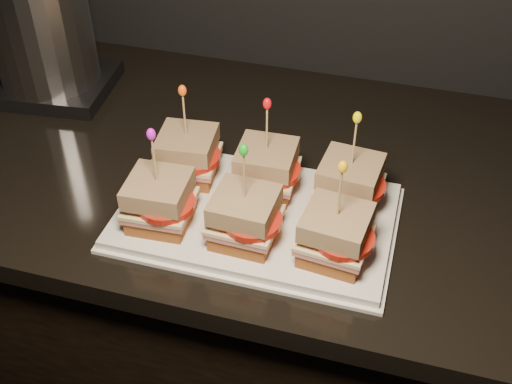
# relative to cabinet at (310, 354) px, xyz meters

# --- Properties ---
(cabinet) EXTENTS (2.68, 0.60, 0.88)m
(cabinet) POSITION_rel_cabinet_xyz_m (0.00, 0.00, 0.00)
(cabinet) COLOR black
(cabinet) RESTS_ON ground
(granite_slab) EXTENTS (2.72, 0.64, 0.04)m
(granite_slab) POSITION_rel_cabinet_xyz_m (0.00, 0.00, 0.46)
(granite_slab) COLOR black
(granite_slab) RESTS_ON cabinet
(platter) EXTENTS (0.38, 0.24, 0.02)m
(platter) POSITION_rel_cabinet_xyz_m (-0.08, -0.14, 0.48)
(platter) COLOR white
(platter) RESTS_ON granite_slab
(platter_rim) EXTENTS (0.40, 0.25, 0.01)m
(platter_rim) POSITION_rel_cabinet_xyz_m (-0.08, -0.14, 0.48)
(platter_rim) COLOR white
(platter_rim) RESTS_ON granite_slab
(sandwich_0_bread_bot) EXTENTS (0.09, 0.09, 0.02)m
(sandwich_0_bread_bot) POSITION_rel_cabinet_xyz_m (-0.20, -0.08, 0.50)
(sandwich_0_bread_bot) COLOR brown
(sandwich_0_bread_bot) RESTS_ON platter
(sandwich_0_ham) EXTENTS (0.10, 0.09, 0.01)m
(sandwich_0_ham) POSITION_rel_cabinet_xyz_m (-0.20, -0.08, 0.52)
(sandwich_0_ham) COLOR #B55C5F
(sandwich_0_ham) RESTS_ON sandwich_0_bread_bot
(sandwich_0_cheese) EXTENTS (0.10, 0.10, 0.01)m
(sandwich_0_cheese) POSITION_rel_cabinet_xyz_m (-0.20, -0.08, 0.52)
(sandwich_0_cheese) COLOR #FADD9E
(sandwich_0_cheese) RESTS_ON sandwich_0_ham
(sandwich_0_tomato) EXTENTS (0.08, 0.08, 0.01)m
(sandwich_0_tomato) POSITION_rel_cabinet_xyz_m (-0.19, -0.09, 0.53)
(sandwich_0_tomato) COLOR red
(sandwich_0_tomato) RESTS_ON sandwich_0_cheese
(sandwich_0_bread_top) EXTENTS (0.09, 0.09, 0.03)m
(sandwich_0_bread_top) POSITION_rel_cabinet_xyz_m (-0.20, -0.08, 0.55)
(sandwich_0_bread_top) COLOR #5A280E
(sandwich_0_bread_top) RESTS_ON sandwich_0_tomato
(sandwich_0_pick) EXTENTS (0.00, 0.00, 0.09)m
(sandwich_0_pick) POSITION_rel_cabinet_xyz_m (-0.20, -0.08, 0.59)
(sandwich_0_pick) COLOR tan
(sandwich_0_pick) RESTS_ON sandwich_0_bread_top
(sandwich_0_frill) EXTENTS (0.01, 0.01, 0.02)m
(sandwich_0_frill) POSITION_rel_cabinet_xyz_m (-0.20, -0.08, 0.64)
(sandwich_0_frill) COLOR #F75510
(sandwich_0_frill) RESTS_ON sandwich_0_pick
(sandwich_1_bread_bot) EXTENTS (0.08, 0.08, 0.02)m
(sandwich_1_bread_bot) POSITION_rel_cabinet_xyz_m (-0.08, -0.08, 0.50)
(sandwich_1_bread_bot) COLOR brown
(sandwich_1_bread_bot) RESTS_ON platter
(sandwich_1_ham) EXTENTS (0.09, 0.09, 0.01)m
(sandwich_1_ham) POSITION_rel_cabinet_xyz_m (-0.08, -0.08, 0.52)
(sandwich_1_ham) COLOR #B55C5F
(sandwich_1_ham) RESTS_ON sandwich_1_bread_bot
(sandwich_1_cheese) EXTENTS (0.09, 0.09, 0.01)m
(sandwich_1_cheese) POSITION_rel_cabinet_xyz_m (-0.08, -0.08, 0.52)
(sandwich_1_cheese) COLOR #FADD9E
(sandwich_1_cheese) RESTS_ON sandwich_1_ham
(sandwich_1_tomato) EXTENTS (0.08, 0.08, 0.01)m
(sandwich_1_tomato) POSITION_rel_cabinet_xyz_m (-0.06, -0.09, 0.53)
(sandwich_1_tomato) COLOR red
(sandwich_1_tomato) RESTS_ON sandwich_1_cheese
(sandwich_1_bread_top) EXTENTS (0.08, 0.08, 0.03)m
(sandwich_1_bread_top) POSITION_rel_cabinet_xyz_m (-0.08, -0.08, 0.55)
(sandwich_1_bread_top) COLOR #5A280E
(sandwich_1_bread_top) RESTS_ON sandwich_1_tomato
(sandwich_1_pick) EXTENTS (0.00, 0.00, 0.09)m
(sandwich_1_pick) POSITION_rel_cabinet_xyz_m (-0.08, -0.08, 0.59)
(sandwich_1_pick) COLOR tan
(sandwich_1_pick) RESTS_ON sandwich_1_bread_top
(sandwich_1_frill) EXTENTS (0.01, 0.01, 0.02)m
(sandwich_1_frill) POSITION_rel_cabinet_xyz_m (-0.08, -0.08, 0.64)
(sandwich_1_frill) COLOR red
(sandwich_1_frill) RESTS_ON sandwich_1_pick
(sandwich_2_bread_bot) EXTENTS (0.09, 0.09, 0.02)m
(sandwich_2_bread_bot) POSITION_rel_cabinet_xyz_m (0.05, -0.08, 0.50)
(sandwich_2_bread_bot) COLOR brown
(sandwich_2_bread_bot) RESTS_ON platter
(sandwich_2_ham) EXTENTS (0.10, 0.09, 0.01)m
(sandwich_2_ham) POSITION_rel_cabinet_xyz_m (0.05, -0.08, 0.52)
(sandwich_2_ham) COLOR #B55C5F
(sandwich_2_ham) RESTS_ON sandwich_2_bread_bot
(sandwich_2_cheese) EXTENTS (0.10, 0.09, 0.01)m
(sandwich_2_cheese) POSITION_rel_cabinet_xyz_m (0.05, -0.08, 0.52)
(sandwich_2_cheese) COLOR #FADD9E
(sandwich_2_cheese) RESTS_ON sandwich_2_ham
(sandwich_2_tomato) EXTENTS (0.08, 0.08, 0.01)m
(sandwich_2_tomato) POSITION_rel_cabinet_xyz_m (0.06, -0.09, 0.53)
(sandwich_2_tomato) COLOR red
(sandwich_2_tomato) RESTS_ON sandwich_2_cheese
(sandwich_2_bread_top) EXTENTS (0.09, 0.09, 0.03)m
(sandwich_2_bread_top) POSITION_rel_cabinet_xyz_m (0.05, -0.08, 0.55)
(sandwich_2_bread_top) COLOR #5A280E
(sandwich_2_bread_top) RESTS_ON sandwich_2_tomato
(sandwich_2_pick) EXTENTS (0.00, 0.00, 0.09)m
(sandwich_2_pick) POSITION_rel_cabinet_xyz_m (0.05, -0.08, 0.59)
(sandwich_2_pick) COLOR tan
(sandwich_2_pick) RESTS_ON sandwich_2_bread_top
(sandwich_2_frill) EXTENTS (0.01, 0.01, 0.02)m
(sandwich_2_frill) POSITION_rel_cabinet_xyz_m (0.05, -0.08, 0.64)
(sandwich_2_frill) COLOR #FAE807
(sandwich_2_frill) RESTS_ON sandwich_2_pick
(sandwich_3_bread_bot) EXTENTS (0.08, 0.08, 0.02)m
(sandwich_3_bread_bot) POSITION_rel_cabinet_xyz_m (-0.20, -0.19, 0.50)
(sandwich_3_bread_bot) COLOR brown
(sandwich_3_bread_bot) RESTS_ON platter
(sandwich_3_ham) EXTENTS (0.09, 0.09, 0.01)m
(sandwich_3_ham) POSITION_rel_cabinet_xyz_m (-0.20, -0.19, 0.52)
(sandwich_3_ham) COLOR #B55C5F
(sandwich_3_ham) RESTS_ON sandwich_3_bread_bot
(sandwich_3_cheese) EXTENTS (0.09, 0.09, 0.01)m
(sandwich_3_cheese) POSITION_rel_cabinet_xyz_m (-0.20, -0.19, 0.52)
(sandwich_3_cheese) COLOR #FADD9E
(sandwich_3_cheese) RESTS_ON sandwich_3_ham
(sandwich_3_tomato) EXTENTS (0.08, 0.08, 0.01)m
(sandwich_3_tomato) POSITION_rel_cabinet_xyz_m (-0.19, -0.20, 0.53)
(sandwich_3_tomato) COLOR red
(sandwich_3_tomato) RESTS_ON sandwich_3_cheese
(sandwich_3_bread_top) EXTENTS (0.09, 0.09, 0.03)m
(sandwich_3_bread_top) POSITION_rel_cabinet_xyz_m (-0.20, -0.19, 0.55)
(sandwich_3_bread_top) COLOR #5A280E
(sandwich_3_bread_top) RESTS_ON sandwich_3_tomato
(sandwich_3_pick) EXTENTS (0.00, 0.00, 0.09)m
(sandwich_3_pick) POSITION_rel_cabinet_xyz_m (-0.20, -0.19, 0.59)
(sandwich_3_pick) COLOR tan
(sandwich_3_pick) RESTS_ON sandwich_3_bread_top
(sandwich_3_frill) EXTENTS (0.01, 0.01, 0.02)m
(sandwich_3_frill) POSITION_rel_cabinet_xyz_m (-0.20, -0.19, 0.64)
(sandwich_3_frill) COLOR #C318C5
(sandwich_3_frill) RESTS_ON sandwich_3_pick
(sandwich_4_bread_bot) EXTENTS (0.08, 0.08, 0.02)m
(sandwich_4_bread_bot) POSITION_rel_cabinet_xyz_m (-0.08, -0.19, 0.50)
(sandwich_4_bread_bot) COLOR brown
(sandwich_4_bread_bot) RESTS_ON platter
(sandwich_4_ham) EXTENTS (0.09, 0.09, 0.01)m
(sandwich_4_ham) POSITION_rel_cabinet_xyz_m (-0.08, -0.19, 0.52)
(sandwich_4_ham) COLOR #B55C5F
(sandwich_4_ham) RESTS_ON sandwich_4_bread_bot
(sandwich_4_cheese) EXTENTS (0.09, 0.09, 0.01)m
(sandwich_4_cheese) POSITION_rel_cabinet_xyz_m (-0.08, -0.19, 0.52)
(sandwich_4_cheese) COLOR #FADD9E
(sandwich_4_cheese) RESTS_ON sandwich_4_ham
(sandwich_4_tomato) EXTENTS (0.08, 0.08, 0.01)m
(sandwich_4_tomato) POSITION_rel_cabinet_xyz_m (-0.06, -0.20, 0.53)
(sandwich_4_tomato) COLOR red
(sandwich_4_tomato) RESTS_ON sandwich_4_cheese
(sandwich_4_bread_top) EXTENTS (0.08, 0.08, 0.03)m
(sandwich_4_bread_top) POSITION_rel_cabinet_xyz_m (-0.08, -0.19, 0.55)
(sandwich_4_bread_top) COLOR #5A280E
(sandwich_4_bread_top) RESTS_ON sandwich_4_tomato
(sandwich_4_pick) EXTENTS (0.00, 0.00, 0.09)m
(sandwich_4_pick) POSITION_rel_cabinet_xyz_m (-0.08, -0.19, 0.59)
(sandwich_4_pick) COLOR tan
(sandwich_4_pick) RESTS_ON sandwich_4_bread_top
(sandwich_4_frill) EXTENTS (0.01, 0.01, 0.02)m
(sandwich_4_frill) POSITION_rel_cabinet_xyz_m (-0.08, -0.19, 0.64)
(sandwich_4_frill) COLOR green
(sandwich_4_frill) RESTS_ON sandwich_4_pick
(sandwich_5_bread_bot) EXTENTS (0.09, 0.09, 0.02)m
(sandwich_5_bread_bot) POSITION_rel_cabinet_xyz_m (0.05, -0.19, 0.50)
(sandwich_5_bread_bot) COLOR brown
(sandwich_5_bread_bot) RESTS_ON platter
(sandwich_5_ham) EXTENTS (0.10, 0.09, 0.01)m
(sandwich_5_ham) POSITION_rel_cabinet_xyz_m (0.05, -0.19, 0.52)
(sandwich_5_ham) COLOR #B55C5F
(sandwich_5_ham) RESTS_ON sandwich_5_bread_bot
(sandwich_5_cheese) EXTENTS (0.10, 0.10, 0.01)m
(sandwich_5_cheese) POSITION_rel_cabinet_xyz_m (0.05, -0.19, 0.52)
(sandwich_5_cheese) COLOR #FADD9E
(sandwich_5_cheese) RESTS_ON sandwich_5_ham
(sandwich_5_tomato) EXTENTS (0.08, 0.08, 0.01)m
(sandwich_5_tomato) POSITION_rel_cabinet_xyz_m (0.06, -0.20, 0.53)
(sandwich_5_tomato) COLOR red
(sandwich_5_tomato) RESTS_ON sandwich_5_cheese
(sandwich_5_bread_top) EXTENTS (0.09, 0.09, 0.03)m
(sandwich_5_bread_top) POSITION_rel_cabinet_xyz_m (0.05, -0.19, 0.55)
(sandwich_5_bread_top) COLOR #5A280E
(sandwich_5_bread_top) RESTS_ON sandwich_5_tomato
(sandwich_5_pick) EXTENTS (0.00, 0.00, 0.09)m
(sandwich_5_pick) POSITION_rel_cabinet_xyz_m (0.05, -0.19, 0.59)
(sandwich_5_pick) COLOR tan
(sandwich_5_pick) RESTS_ON sandwich_5_bread_top
(sandwich_5_frill) EXTENTS (0.01, 0.01, 0.02)m
(sandwich_5_frill) POSITION_rel_cabinet_xyz_m (0.05, -0.19, 0.64)
(sandwich_5_frill) COLOR #FEB40F
(sandwich_5_frill) RESTS_ON sandwich_5_pick
(appliance_base) EXTENTS (0.23, 0.20, 0.03)m
(appliance_base) POSITION_rel_cabinet_xyz_m (-0.54, 0.11, 0.49)
(appliance_base) COLOR #262628
(appliance_base) RESTS_ON granite_slab
(appliance_body) EXTENTS (0.18, 0.18, 0.23)m
(appliance_body) POSITION_rel_cabinet_xyz_m (-0.54, 0.11, 0.61)
(appliance_body) COLOR silver
(appliance_body) RESTS_ON appliance_base
(appliance) EXTENTS (0.21, 0.18, 0.27)m
(appliance) POSITION_rel_cabinet_xyz_m (-0.54, 0.11, 0.61)
(appliance) COLOR silver
(appliance) RESTS_ON granite_slab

